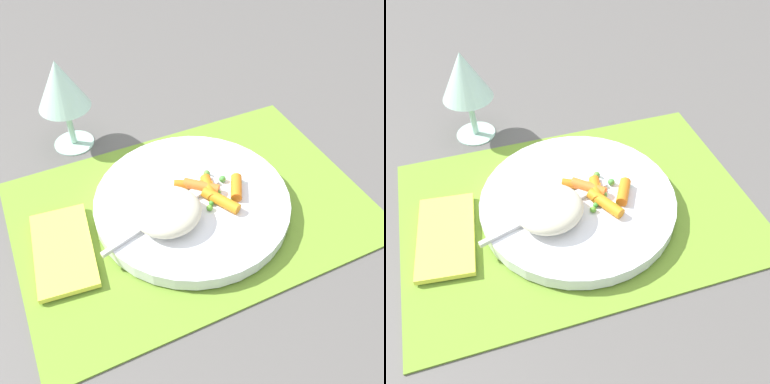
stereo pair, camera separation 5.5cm
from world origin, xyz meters
TOP-DOWN VIEW (x-y plane):
  - ground_plane at (0.00, 0.00)m, footprint 2.40×2.40m
  - placemat at (0.00, 0.00)m, footprint 0.48×0.33m
  - plate at (0.00, 0.00)m, footprint 0.27×0.27m
  - rice_mound at (-0.05, -0.02)m, footprint 0.09×0.08m
  - carrot_portion at (0.03, -0.01)m, footprint 0.09×0.09m
  - pea_scatter at (0.04, -0.00)m, footprint 0.07×0.07m
  - fork at (-0.03, -0.01)m, footprint 0.19×0.07m
  - wine_glass at (-0.11, 0.22)m, footprint 0.08×0.08m
  - napkin at (-0.18, 0.00)m, footprint 0.09×0.14m

SIDE VIEW (x-z plane):
  - ground_plane at x=0.00m, z-range 0.00..0.00m
  - placemat at x=0.00m, z-range 0.00..0.01m
  - napkin at x=-0.18m, z-range 0.01..0.01m
  - plate at x=0.00m, z-range 0.01..0.03m
  - fork at x=-0.03m, z-range 0.03..0.03m
  - pea_scatter at x=0.04m, z-range 0.03..0.04m
  - carrot_portion at x=0.03m, z-range 0.03..0.04m
  - rice_mound at x=-0.05m, z-range 0.03..0.06m
  - wine_glass at x=-0.11m, z-range 0.03..0.18m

